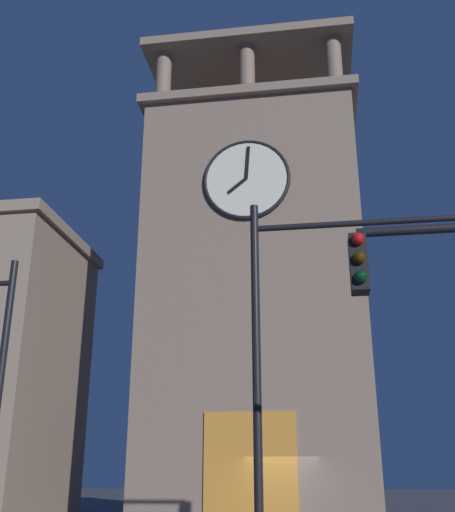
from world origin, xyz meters
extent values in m
cube|color=gray|center=(1.08, -4.50, 8.50)|extent=(8.77, 7.62, 16.99)
cube|color=gray|center=(1.08, -4.50, 17.19)|extent=(9.37, 8.22, 0.40)
cylinder|color=gray|center=(-2.70, -1.29, 18.67)|extent=(0.70, 0.70, 2.56)
cylinder|color=gray|center=(1.08, -1.29, 18.67)|extent=(0.70, 0.70, 2.56)
cylinder|color=gray|center=(4.87, -1.29, 18.67)|extent=(0.70, 0.70, 2.56)
cylinder|color=gray|center=(-2.70, -7.71, 18.67)|extent=(0.70, 0.70, 2.56)
cylinder|color=gray|center=(1.08, -7.71, 18.67)|extent=(0.70, 0.70, 2.56)
cylinder|color=gray|center=(4.87, -7.71, 18.67)|extent=(0.70, 0.70, 2.56)
cube|color=gray|center=(1.08, -4.50, 20.15)|extent=(9.37, 8.22, 0.40)
cylinder|color=black|center=(1.08, -4.50, 21.59)|extent=(0.12, 0.12, 2.49)
cylinder|color=silver|center=(1.08, -0.63, 13.04)|extent=(3.36, 0.12, 3.36)
torus|color=black|center=(1.08, -0.61, 13.04)|extent=(3.52, 0.16, 3.52)
cube|color=black|center=(1.44, -0.53, 12.75)|extent=(0.79, 0.06, 0.67)
cube|color=black|center=(1.03, -0.53, 13.75)|extent=(0.23, 0.06, 1.43)
cube|color=orange|center=(1.08, -0.74, 2.00)|extent=(3.20, 0.24, 4.00)
cube|color=black|center=(-1.94, 13.75, 4.34)|extent=(0.22, 0.30, 0.75)
sphere|color=red|center=(-1.94, 13.93, 4.61)|extent=(0.16, 0.16, 0.16)
sphere|color=#392705|center=(-1.94, 13.93, 4.36)|extent=(0.16, 0.16, 0.16)
sphere|color=#063316|center=(-1.94, 13.93, 4.11)|extent=(0.16, 0.16, 0.16)
cylinder|color=black|center=(-0.26, 10.08, 3.46)|extent=(0.16, 0.16, 6.92)
cylinder|color=black|center=(-2.45, 10.08, 6.43)|extent=(4.39, 0.12, 0.12)
camera|label=1|loc=(-1.36, 21.23, 1.79)|focal=43.10mm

